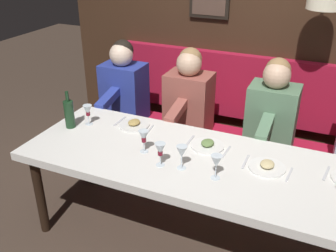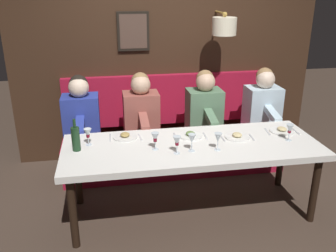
{
  "view_description": "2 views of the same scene",
  "coord_description": "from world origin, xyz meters",
  "px_view_note": "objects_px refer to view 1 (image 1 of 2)",
  "views": [
    {
      "loc": [
        -2.1,
        -0.73,
        2.11
      ],
      "look_at": [
        0.05,
        0.22,
        0.92
      ],
      "focal_mm": 40.81,
      "sensor_mm": 36.0,
      "label": 1
    },
    {
      "loc": [
        -3.09,
        0.77,
        2.15
      ],
      "look_at": [
        0.05,
        0.22,
        0.92
      ],
      "focal_mm": 39.37,
      "sensor_mm": 36.0,
      "label": 2
    }
  ],
  "objects_px": {
    "wine_glass_5": "(160,150)",
    "wine_bottle": "(69,114)",
    "diner_far": "(124,84)",
    "wine_glass_4": "(216,162)",
    "diner_middle": "(189,95)",
    "wine_glass_0": "(144,137)",
    "wine_glass_1": "(88,111)",
    "wine_glass_2": "(182,153)",
    "dining_table": "(195,167)",
    "diner_near": "(273,109)"
  },
  "relations": [
    {
      "from": "wine_glass_5",
      "to": "wine_bottle",
      "type": "bearing_deg",
      "value": 76.11
    },
    {
      "from": "diner_far",
      "to": "wine_glass_4",
      "type": "distance_m",
      "value": 1.64
    },
    {
      "from": "diner_middle",
      "to": "wine_glass_5",
      "type": "height_order",
      "value": "diner_middle"
    },
    {
      "from": "wine_glass_0",
      "to": "wine_glass_4",
      "type": "bearing_deg",
      "value": -101.14
    },
    {
      "from": "wine_glass_1",
      "to": "wine_glass_2",
      "type": "height_order",
      "value": "same"
    },
    {
      "from": "dining_table",
      "to": "wine_glass_4",
      "type": "xyz_separation_m",
      "value": [
        -0.16,
        -0.2,
        0.18
      ]
    },
    {
      "from": "wine_glass_0",
      "to": "wine_glass_2",
      "type": "bearing_deg",
      "value": -105.79
    },
    {
      "from": "wine_bottle",
      "to": "wine_glass_4",
      "type": "bearing_deg",
      "value": -99.62
    },
    {
      "from": "diner_near",
      "to": "diner_middle",
      "type": "height_order",
      "value": "same"
    },
    {
      "from": "diner_near",
      "to": "dining_table",
      "type": "bearing_deg",
      "value": 158.2
    },
    {
      "from": "wine_glass_2",
      "to": "wine_glass_5",
      "type": "xyz_separation_m",
      "value": [
        -0.02,
        0.14,
        -0.0
      ]
    },
    {
      "from": "diner_far",
      "to": "wine_bottle",
      "type": "distance_m",
      "value": 0.83
    },
    {
      "from": "dining_table",
      "to": "wine_glass_4",
      "type": "height_order",
      "value": "wine_glass_4"
    },
    {
      "from": "diner_middle",
      "to": "wine_glass_5",
      "type": "bearing_deg",
      "value": -168.76
    },
    {
      "from": "wine_glass_5",
      "to": "wine_glass_2",
      "type": "bearing_deg",
      "value": -80.36
    },
    {
      "from": "diner_near",
      "to": "wine_glass_5",
      "type": "bearing_deg",
      "value": 153.09
    },
    {
      "from": "diner_middle",
      "to": "wine_bottle",
      "type": "relative_size",
      "value": 2.64
    },
    {
      "from": "dining_table",
      "to": "diner_middle",
      "type": "height_order",
      "value": "diner_middle"
    },
    {
      "from": "wine_glass_1",
      "to": "dining_table",
      "type": "bearing_deg",
      "value": -98.83
    },
    {
      "from": "diner_near",
      "to": "wine_glass_1",
      "type": "distance_m",
      "value": 1.5
    },
    {
      "from": "diner_near",
      "to": "wine_glass_2",
      "type": "distance_m",
      "value": 1.1
    },
    {
      "from": "wine_glass_1",
      "to": "wine_glass_4",
      "type": "xyz_separation_m",
      "value": [
        -0.31,
        -1.16,
        0.0
      ]
    },
    {
      "from": "diner_far",
      "to": "wine_bottle",
      "type": "relative_size",
      "value": 2.64
    },
    {
      "from": "wine_bottle",
      "to": "dining_table",
      "type": "bearing_deg",
      "value": -92.63
    },
    {
      "from": "wine_glass_5",
      "to": "wine_glass_0",
      "type": "bearing_deg",
      "value": 57.38
    },
    {
      "from": "wine_glass_4",
      "to": "wine_glass_5",
      "type": "relative_size",
      "value": 1.0
    },
    {
      "from": "diner_middle",
      "to": "wine_glass_4",
      "type": "distance_m",
      "value": 1.2
    },
    {
      "from": "dining_table",
      "to": "wine_glass_1",
      "type": "height_order",
      "value": "wine_glass_1"
    },
    {
      "from": "diner_far",
      "to": "wine_glass_0",
      "type": "xyz_separation_m",
      "value": [
        -0.94,
        -0.7,
        0.04
      ]
    },
    {
      "from": "wine_glass_1",
      "to": "wine_bottle",
      "type": "xyz_separation_m",
      "value": [
        -0.1,
        0.1,
        0.0
      ]
    },
    {
      "from": "dining_table",
      "to": "diner_near",
      "type": "bearing_deg",
      "value": -21.8
    },
    {
      "from": "dining_table",
      "to": "wine_glass_2",
      "type": "relative_size",
      "value": 14.75
    },
    {
      "from": "diner_far",
      "to": "wine_glass_5",
      "type": "relative_size",
      "value": 4.82
    },
    {
      "from": "dining_table",
      "to": "diner_middle",
      "type": "xyz_separation_m",
      "value": [
        0.88,
        0.39,
        0.14
      ]
    },
    {
      "from": "wine_glass_5",
      "to": "wine_bottle",
      "type": "xyz_separation_m",
      "value": [
        0.22,
        0.88,
        0.0
      ]
    },
    {
      "from": "diner_near",
      "to": "wine_glass_2",
      "type": "relative_size",
      "value": 4.82
    },
    {
      "from": "diner_middle",
      "to": "wine_glass_2",
      "type": "relative_size",
      "value": 4.82
    },
    {
      "from": "dining_table",
      "to": "diner_far",
      "type": "relative_size",
      "value": 3.06
    },
    {
      "from": "dining_table",
      "to": "wine_bottle",
      "type": "bearing_deg",
      "value": 87.37
    },
    {
      "from": "diner_far",
      "to": "wine_glass_5",
      "type": "height_order",
      "value": "diner_far"
    },
    {
      "from": "diner_middle",
      "to": "wine_glass_5",
      "type": "distance_m",
      "value": 1.07
    },
    {
      "from": "wine_glass_2",
      "to": "wine_glass_4",
      "type": "distance_m",
      "value": 0.24
    },
    {
      "from": "wine_glass_0",
      "to": "wine_glass_2",
      "type": "relative_size",
      "value": 1.0
    },
    {
      "from": "wine_glass_0",
      "to": "wine_glass_5",
      "type": "xyz_separation_m",
      "value": [
        -0.11,
        -0.18,
        0.0
      ]
    },
    {
      "from": "wine_glass_0",
      "to": "wine_glass_1",
      "type": "distance_m",
      "value": 0.64
    },
    {
      "from": "wine_glass_1",
      "to": "wine_glass_2",
      "type": "distance_m",
      "value": 0.97
    },
    {
      "from": "diner_middle",
      "to": "wine_glass_1",
      "type": "relative_size",
      "value": 4.82
    },
    {
      "from": "diner_middle",
      "to": "wine_glass_0",
      "type": "relative_size",
      "value": 4.82
    },
    {
      "from": "wine_glass_1",
      "to": "wine_glass_5",
      "type": "relative_size",
      "value": 1.0
    },
    {
      "from": "wine_bottle",
      "to": "wine_glass_2",
      "type": "bearing_deg",
      "value": -100.75
    }
  ]
}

